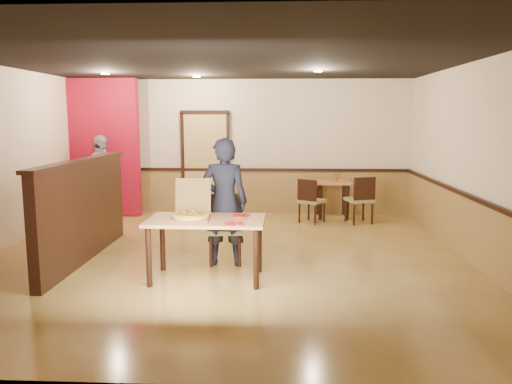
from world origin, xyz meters
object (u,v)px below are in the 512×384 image
(diner_chair, at_px, (225,225))
(side_chair_left, at_px, (310,199))
(pizza_box, at_px, (191,214))
(condiment, at_px, (336,177))
(main_table, at_px, (206,227))
(side_chair_right, at_px, (361,198))
(diner, at_px, (224,202))
(passerby, at_px, (101,177))
(side_table, at_px, (333,190))

(diner_chair, height_order, side_chair_left, diner_chair)
(pizza_box, relative_size, condiment, 3.64)
(pizza_box, bearing_deg, main_table, -3.58)
(diner_chair, height_order, side_chair_right, diner_chair)
(side_chair_right, relative_size, condiment, 5.98)
(side_chair_right, relative_size, diner, 0.52)
(main_table, relative_size, side_chair_left, 1.70)
(passerby, bearing_deg, pizza_box, -132.36)
(diner, bearing_deg, pizza_box, 61.46)
(side_table, height_order, pizza_box, pizza_box)
(side_chair_right, distance_m, diner, 3.63)
(side_chair_right, height_order, condiment, side_chair_right)
(main_table, height_order, pizza_box, pizza_box)
(main_table, bearing_deg, condiment, 64.04)
(side_table, bearing_deg, pizza_box, -118.20)
(pizza_box, height_order, condiment, pizza_box)
(main_table, relative_size, passerby, 0.87)
(pizza_box, bearing_deg, diner, 58.77)
(diner_chair, relative_size, side_table, 1.29)
(side_chair_right, bearing_deg, condiment, -75.96)
(main_table, distance_m, side_chair_left, 3.75)
(passerby, bearing_deg, side_chair_right, -78.93)
(side_table, distance_m, condiment, 0.26)
(main_table, xyz_separation_m, pizza_box, (-0.18, 0.00, 0.17))
(diner, bearing_deg, main_table, 75.68)
(passerby, bearing_deg, main_table, -130.43)
(side_chair_left, bearing_deg, condiment, -96.14)
(main_table, height_order, diner_chair, diner_chair)
(diner_chair, height_order, diner, diner)
(side_chair_left, bearing_deg, diner, 98.15)
(side_table, distance_m, passerby, 4.65)
(side_chair_right, xyz_separation_m, side_table, (-0.47, 0.61, 0.06))
(diner_chair, relative_size, pizza_box, 1.71)
(pizza_box, bearing_deg, diner_chair, 63.78)
(side_chair_left, xyz_separation_m, passerby, (-4.14, 0.21, 0.37))
(diner, distance_m, condiment, 3.93)
(diner_chair, xyz_separation_m, condiment, (1.89, 3.30, 0.29))
(side_table, xyz_separation_m, pizza_box, (-2.16, -4.04, 0.27))
(side_chair_left, relative_size, passerby, 0.51)
(side_chair_right, bearing_deg, pizza_box, 34.94)
(side_chair_right, bearing_deg, diner, 33.01)
(side_table, xyz_separation_m, passerby, (-4.63, -0.39, 0.28))
(diner_chair, height_order, side_table, diner_chair)
(side_table, height_order, condiment, condiment)
(side_chair_left, height_order, diner, diner)
(diner, height_order, pizza_box, diner)
(side_chair_left, bearing_deg, diner_chair, 96.80)
(side_chair_left, xyz_separation_m, side_table, (0.49, 0.60, 0.10))
(diner_chair, relative_size, diner, 0.54)
(main_table, bearing_deg, side_chair_right, 54.98)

